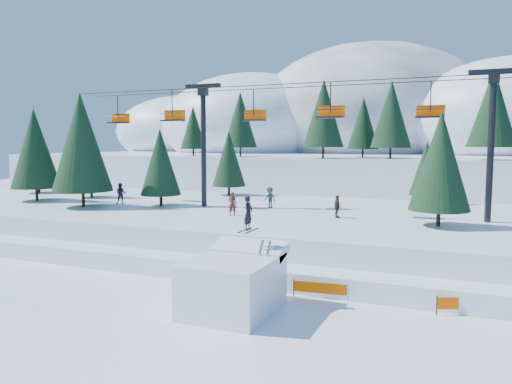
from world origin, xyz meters
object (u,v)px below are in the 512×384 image
at_px(chairlift, 320,124).
at_px(banner_far, 467,303).
at_px(jump_kicker, 234,282).
at_px(banner_near, 321,288).

bearing_deg(chairlift, banner_far, -50.18).
xyz_separation_m(jump_kicker, chairlift, (-0.61, 16.57, 7.95)).
bearing_deg(banner_far, banner_near, -177.51).
bearing_deg(banner_near, jump_kicker, -133.76).
relative_size(chairlift, banner_far, 17.65).
height_order(chairlift, banner_near, chairlift).
relative_size(banner_near, banner_far, 1.09).
xyz_separation_m(jump_kicker, banner_far, (10.12, 3.70, -0.83)).
bearing_deg(jump_kicker, banner_near, 46.24).
bearing_deg(banner_far, jump_kicker, -159.92).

